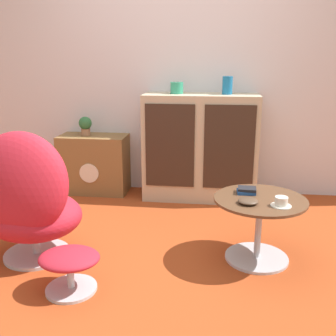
% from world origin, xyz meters
% --- Properties ---
extents(ground_plane, '(12.00, 12.00, 0.00)m').
position_xyz_m(ground_plane, '(0.00, 0.00, 0.00)').
color(ground_plane, '#9E3D19').
extents(wall_back, '(6.40, 0.06, 2.60)m').
position_xyz_m(wall_back, '(0.00, 1.58, 1.30)').
color(wall_back, silver).
rests_on(wall_back, ground_plane).
extents(sideboard, '(1.11, 0.44, 1.05)m').
position_xyz_m(sideboard, '(0.26, 1.33, 0.53)').
color(sideboard, tan).
rests_on(sideboard, ground_plane).
extents(tv_console, '(0.70, 0.37, 0.61)m').
position_xyz_m(tv_console, '(-0.86, 1.37, 0.30)').
color(tv_console, brown).
rests_on(tv_console, ground_plane).
extents(egg_chair, '(0.75, 0.69, 0.96)m').
position_xyz_m(egg_chair, '(-0.86, -0.12, 0.45)').
color(egg_chair, '#B7B7BC').
rests_on(egg_chair, ground_plane).
extents(ottoman, '(0.38, 0.32, 0.26)m').
position_xyz_m(ottoman, '(-0.44, -0.45, 0.19)').
color(ottoman, '#B7B7BC').
rests_on(ottoman, ground_plane).
extents(coffee_table, '(0.64, 0.64, 0.46)m').
position_xyz_m(coffee_table, '(0.73, 0.09, 0.29)').
color(coffee_table, '#B7B7BC').
rests_on(coffee_table, ground_plane).
extents(vase_leftmost, '(0.12, 0.12, 0.11)m').
position_xyz_m(vase_leftmost, '(0.02, 1.34, 1.11)').
color(vase_leftmost, '#2D8E6B').
rests_on(vase_leftmost, sideboard).
extents(vase_inner_left, '(0.10, 0.10, 0.17)m').
position_xyz_m(vase_inner_left, '(0.50, 1.34, 1.13)').
color(vase_inner_left, '#196699').
rests_on(vase_inner_left, sideboard).
extents(potted_plant, '(0.13, 0.13, 0.19)m').
position_xyz_m(potted_plant, '(-0.93, 1.37, 0.72)').
color(potted_plant, '#996B4C').
rests_on(potted_plant, tv_console).
extents(teacup, '(0.13, 0.13, 0.06)m').
position_xyz_m(teacup, '(0.85, -0.04, 0.49)').
color(teacup, silver).
rests_on(teacup, coffee_table).
extents(book_stack, '(0.14, 0.11, 0.04)m').
position_xyz_m(book_stack, '(0.65, 0.19, 0.48)').
color(book_stack, '#1E478C').
rests_on(book_stack, coffee_table).
extents(bowl, '(0.13, 0.13, 0.04)m').
position_xyz_m(bowl, '(0.64, -0.02, 0.48)').
color(bowl, '#4C3828').
rests_on(bowl, coffee_table).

